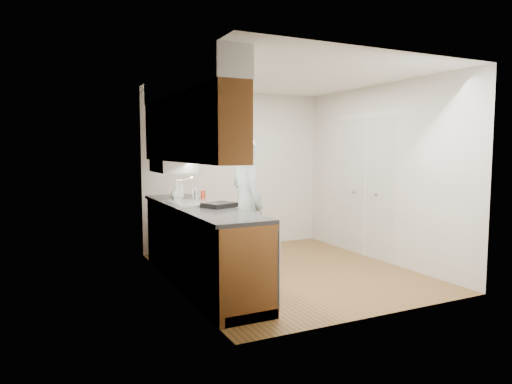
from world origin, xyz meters
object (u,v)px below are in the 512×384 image
at_px(soap_bottle_a, 180,189).
at_px(steel_can, 197,195).
at_px(person, 246,196).
at_px(soda_can, 203,195).
at_px(soap_bottle_b, 195,192).
at_px(dish_rack, 219,205).
at_px(soap_bottle_c, 175,192).

xyz_separation_m(soap_bottle_a, steel_can, (0.15, -0.24, -0.06)).
xyz_separation_m(person, soda_can, (-0.43, 0.43, -0.01)).
bearing_deg(soap_bottle_b, person, -48.13).
height_order(soda_can, dish_rack, soda_can).
relative_size(soap_bottle_a, dish_rack, 0.77).
relative_size(soap_bottle_a, soda_can, 2.23).
relative_size(person, steel_can, 15.64).
bearing_deg(soap_bottle_a, dish_rack, -83.16).
height_order(person, steel_can, person).
bearing_deg(person, dish_rack, 126.03).
distance_m(soap_bottle_b, steel_can, 0.15).
height_order(soap_bottle_b, steel_can, soap_bottle_b).
height_order(person, dish_rack, person).
relative_size(person, soap_bottle_c, 11.57).
xyz_separation_m(person, soap_bottle_b, (-0.50, 0.55, 0.02)).
xyz_separation_m(soap_bottle_c, dish_rack, (0.20, -1.09, -0.06)).
bearing_deg(steel_can, soap_bottle_c, 131.98).
height_order(person, soap_bottle_a, person).
distance_m(person, soap_bottle_c, 0.98).
relative_size(steel_can, dish_rack, 0.38).
xyz_separation_m(soda_can, dish_rack, (-0.11, -0.87, -0.03)).
xyz_separation_m(person, steel_can, (-0.52, 0.41, -0.00)).
bearing_deg(soap_bottle_b, dish_rack, -92.46).
relative_size(soap_bottle_c, steel_can, 1.35).
relative_size(soap_bottle_a, soap_bottle_b, 1.46).
relative_size(soap_bottle_b, steel_can, 1.39).
bearing_deg(soda_can, steel_can, -168.33).
distance_m(soap_bottle_a, steel_can, 0.29).
xyz_separation_m(person, dish_rack, (-0.54, -0.44, -0.04)).
bearing_deg(soap_bottle_c, person, -41.19).
height_order(soap_bottle_c, soda_can, soap_bottle_c).
bearing_deg(dish_rack, person, 18.02).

